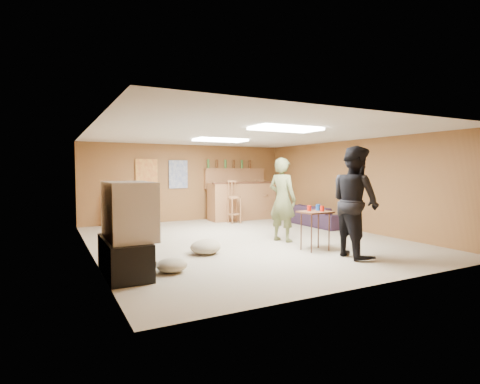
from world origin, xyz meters
name	(u,v)px	position (x,y,z in m)	size (l,w,h in m)	color
ground	(244,240)	(0.00, 0.00, 0.00)	(7.00, 7.00, 0.00)	tan
ceiling	(244,135)	(0.00, 0.00, 2.20)	(6.00, 7.00, 0.02)	silver
wall_back	(188,183)	(0.00, 3.50, 1.10)	(6.00, 0.02, 2.20)	brown
wall_front	(376,199)	(0.00, -3.50, 1.10)	(6.00, 0.02, 2.20)	brown
wall_left	(90,191)	(-3.00, 0.00, 1.10)	(0.02, 7.00, 2.20)	brown
wall_right	(352,185)	(3.00, 0.00, 1.10)	(0.02, 7.00, 2.20)	brown
tv_stand	(124,256)	(-2.72, -1.50, 0.25)	(0.55, 1.30, 0.50)	black
dvd_box	(140,262)	(-2.50, -1.50, 0.15)	(0.35, 0.50, 0.08)	#B2B2B7
tv_body	(129,210)	(-2.65, -1.50, 0.90)	(0.60, 1.10, 0.80)	#B2B2B7
tv_screen	(151,209)	(-2.34, -1.50, 0.90)	(0.02, 0.95, 0.65)	navy
bar_counter	(242,201)	(1.50, 2.95, 0.55)	(2.00, 0.60, 1.10)	#925E35
bar_lip	(246,183)	(1.50, 2.70, 1.10)	(2.10, 0.12, 0.05)	#462616
bar_shelf	(235,169)	(1.50, 3.40, 1.50)	(2.00, 0.18, 0.05)	#925E35
bar_backing	(235,179)	(1.50, 3.42, 1.20)	(2.00, 0.14, 0.60)	#925E35
poster_left	(147,174)	(-1.20, 3.46, 1.35)	(0.60, 0.03, 0.85)	#BF3F26
poster_right	(178,174)	(-0.30, 3.46, 1.35)	(0.55, 0.03, 0.80)	#334C99
folding_chair_stack	(118,209)	(-2.00, 3.30, 0.45)	(0.50, 0.14, 0.90)	red
ceiling_panel_front	(286,129)	(0.00, -1.50, 2.17)	(1.20, 0.60, 0.04)	white
ceiling_panel_back	(220,140)	(0.00, 1.20, 2.17)	(1.20, 0.60, 0.04)	white
person_olive	(282,200)	(0.63, -0.47, 0.86)	(0.63, 0.41, 1.72)	#5D6339
person_black	(355,202)	(0.94, -2.19, 0.93)	(0.91, 0.71, 1.87)	black
sofa	(318,216)	(2.70, 0.91, 0.27)	(1.82, 0.71, 0.53)	black
tray_table	(315,231)	(0.66, -1.49, 0.36)	(0.55, 0.44, 0.72)	#462616
cup_red_near	(309,208)	(0.57, -1.43, 0.77)	(0.07, 0.07, 0.10)	red
cup_red_far	(322,209)	(0.74, -1.58, 0.77)	(0.07, 0.07, 0.10)	red
cup_blue	(318,207)	(0.80, -1.41, 0.78)	(0.08, 0.08, 0.11)	#154593
bar_stool_left	(234,203)	(0.95, 2.36, 0.57)	(0.36, 0.36, 1.13)	#925E35
bar_stool_right	(263,197)	(2.13, 2.80, 0.65)	(0.41, 0.41, 1.31)	#925E35
cushion_near_tv	(205,247)	(-1.22, -0.84, 0.12)	(0.53, 0.53, 0.24)	gray
cushion_mid	(208,245)	(-1.08, -0.59, 0.10)	(0.46, 0.46, 0.21)	gray
cushion_far	(172,265)	(-2.10, -1.70, 0.10)	(0.44, 0.44, 0.20)	gray
bottle_row	(230,164)	(1.30, 3.38, 1.65)	(1.48, 0.08, 0.26)	#3F7233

